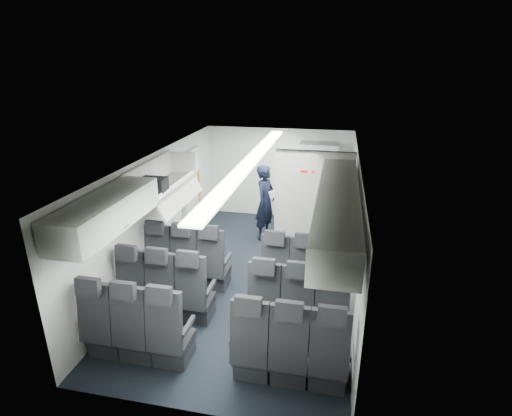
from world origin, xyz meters
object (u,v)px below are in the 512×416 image
at_px(seat_row_mid, 230,301).
at_px(galley_unit, 317,184).
at_px(seat_row_front, 244,270).
at_px(seat_row_rear, 210,342).
at_px(boarding_door, 192,193).
at_px(flight_attendant, 266,203).
at_px(carry_on_bag, 154,185).

xyz_separation_m(seat_row_mid, galley_unit, (0.95, 4.15, 0.55)).
distance_m(seat_row_front, seat_row_rear, 1.80).
xyz_separation_m(seat_row_front, seat_row_rear, (0.00, -1.80, 0.00)).
height_order(galley_unit, boarding_door, galley_unit).
height_order(seat_row_mid, boarding_door, boarding_door).
bearing_deg(seat_row_rear, galley_unit, 79.35).
distance_m(seat_row_rear, flight_attendant, 4.01).
relative_size(galley_unit, flight_attendant, 1.18).
distance_m(seat_row_mid, flight_attendant, 3.12).
height_order(seat_row_rear, boarding_door, boarding_door).
xyz_separation_m(galley_unit, boarding_door, (-2.59, -1.17, 0.00)).
xyz_separation_m(seat_row_mid, carry_on_bag, (-1.40, 0.79, 1.40)).
distance_m(seat_row_rear, galley_unit, 5.17).
height_order(galley_unit, carry_on_bag, carry_on_bag).
relative_size(seat_row_front, seat_row_mid, 1.00).
xyz_separation_m(seat_row_mid, boarding_door, (-1.64, 2.99, 0.55)).
distance_m(seat_row_front, carry_on_bag, 1.99).
bearing_deg(galley_unit, carry_on_bag, -124.97).
height_order(galley_unit, flight_attendant, galley_unit).
height_order(seat_row_front, boarding_door, boarding_door).
bearing_deg(flight_attendant, boarding_door, 110.38).
bearing_deg(seat_row_mid, seat_row_rear, -90.00).
xyz_separation_m(galley_unit, carry_on_bag, (-2.35, -3.37, 0.85)).
relative_size(seat_row_front, flight_attendant, 2.06).
xyz_separation_m(seat_row_front, boarding_door, (-1.64, 2.09, 0.55)).
bearing_deg(boarding_door, flight_attendant, 3.80).
relative_size(seat_row_mid, seat_row_rear, 1.00).
bearing_deg(carry_on_bag, seat_row_rear, -50.97).
distance_m(seat_row_front, boarding_door, 2.71).
bearing_deg(seat_row_mid, flight_attendant, 91.02).
relative_size(galley_unit, carry_on_bag, 4.82).
height_order(boarding_door, carry_on_bag, carry_on_bag).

